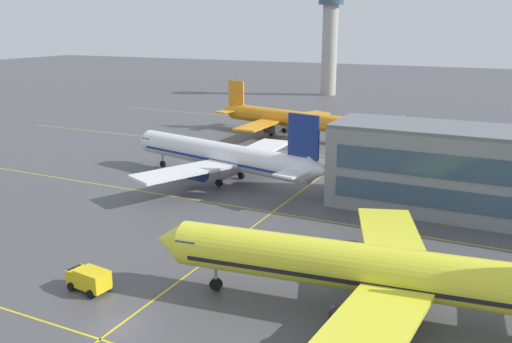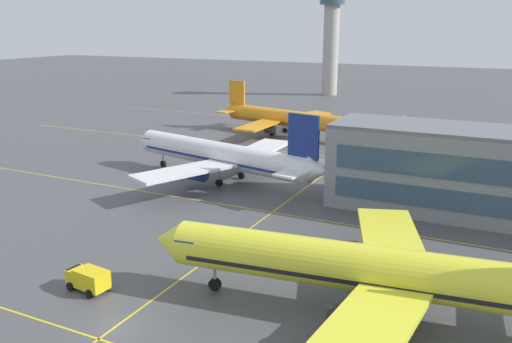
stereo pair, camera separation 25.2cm
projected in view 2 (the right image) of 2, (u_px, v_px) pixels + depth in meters
The scene contains 7 objects.
ground_plane at pixel (116, 326), 43.44m from camera, with size 600.00×600.00×0.00m, color #4C4C4F.
airliner_front_gate at pixel (374, 270), 43.80m from camera, with size 39.74×34.04×12.35m.
airliner_second_row at pixel (223, 155), 82.83m from camera, with size 38.24×32.47×11.96m.
airliner_third_row at pixel (284, 118), 117.86m from camera, with size 35.22×29.94×11.04m.
taxiway_markings at pixel (315, 181), 83.92m from camera, with size 155.81×143.00×0.01m.
service_truck_catering at pixel (88, 278), 49.11m from camera, with size 4.30×2.55×2.10m.
control_tower at pixel (331, 34), 181.16m from camera, with size 8.82×8.82×34.91m.
Camera 2 is at (27.16, -29.66, 23.56)m, focal length 37.77 mm.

